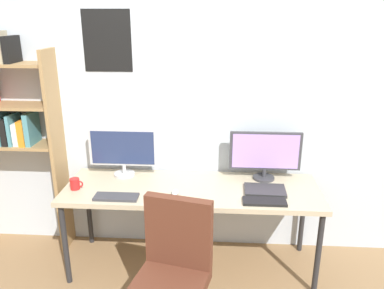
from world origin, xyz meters
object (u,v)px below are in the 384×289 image
at_px(monitor_left, 123,150).
at_px(desk, 192,193).
at_px(monitor_right, 265,154).
at_px(keyboard_left, 116,197).
at_px(computer_mouse, 175,192).
at_px(bookshelf, 0,113).
at_px(keyboard_right, 265,202).
at_px(coffee_mug, 75,184).
at_px(laptop_closed, 265,190).

bearing_deg(monitor_left, desk, -19.49).
bearing_deg(monitor_right, keyboard_left, -159.13).
bearing_deg(monitor_right, monitor_left, -180.00).
bearing_deg(computer_mouse, desk, 47.26).
height_order(desk, bookshelf, bookshelf).
distance_m(monitor_right, computer_mouse, 0.83).
relative_size(keyboard_right, coffee_mug, 3.04).
xyz_separation_m(monitor_left, monitor_right, (1.20, 0.00, -0.00)).
relative_size(keyboard_left, laptop_closed, 1.05).
bearing_deg(monitor_left, coffee_mug, -136.90).
xyz_separation_m(desk, keyboard_left, (-0.56, -0.23, 0.06)).
bearing_deg(laptop_closed, monitor_left, 169.93).
bearing_deg(bookshelf, coffee_mug, -24.18).
bearing_deg(laptop_closed, computer_mouse, -170.66).
relative_size(keyboard_left, coffee_mug, 3.16).
height_order(bookshelf, keyboard_left, bookshelf).
height_order(keyboard_right, laptop_closed, laptop_closed).
height_order(desk, coffee_mug, coffee_mug).
height_order(monitor_left, monitor_right, monitor_left).
distance_m(keyboard_left, keyboard_right, 1.12).
distance_m(monitor_right, keyboard_right, 0.50).
xyz_separation_m(bookshelf, laptop_closed, (2.23, -0.27, -0.52)).
relative_size(desk, keyboard_left, 6.15).
relative_size(bookshelf, monitor_left, 3.41).
xyz_separation_m(keyboard_left, coffee_mug, (-0.37, 0.14, 0.04)).
bearing_deg(bookshelf, monitor_left, -0.99).
bearing_deg(monitor_left, bookshelf, 179.01).
bearing_deg(bookshelf, computer_mouse, -13.31).
relative_size(desk, coffee_mug, 19.41).
distance_m(laptop_closed, coffee_mug, 1.51).
bearing_deg(desk, computer_mouse, -132.74).
xyz_separation_m(bookshelf, keyboard_right, (2.21, -0.46, -0.52)).
height_order(desk, computer_mouse, computer_mouse).
bearing_deg(laptop_closed, monitor_right, 88.18).
relative_size(keyboard_right, computer_mouse, 3.35).
bearing_deg(desk, coffee_mug, -174.27).
bearing_deg(monitor_left, laptop_closed, -11.95).
bearing_deg(coffee_mug, keyboard_left, -20.54).
relative_size(bookshelf, monitor_right, 3.36).
height_order(monitor_left, coffee_mug, monitor_left).
distance_m(desk, computer_mouse, 0.19).
height_order(laptop_closed, coffee_mug, coffee_mug).
xyz_separation_m(monitor_left, coffee_mug, (-0.33, -0.31, -0.19)).
xyz_separation_m(monitor_right, computer_mouse, (-0.72, -0.34, -0.21)).
relative_size(bookshelf, keyboard_right, 6.19).
relative_size(keyboard_left, keyboard_right, 1.04).
distance_m(bookshelf, keyboard_left, 1.29).
distance_m(keyboard_right, coffee_mug, 1.49).
bearing_deg(computer_mouse, coffee_mug, 177.32).
distance_m(desk, keyboard_left, 0.61).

